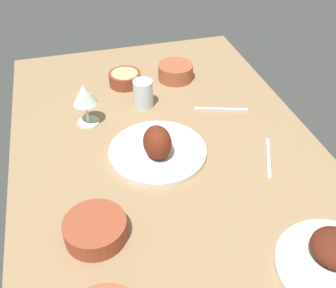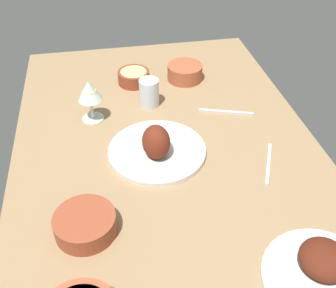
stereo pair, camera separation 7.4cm
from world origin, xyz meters
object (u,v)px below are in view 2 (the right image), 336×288
(bowl_pasta, at_px, (85,223))
(spoon_loose, at_px, (226,112))
(bowl_onions, at_px, (185,72))
(water_tumbler, at_px, (149,93))
(wine_glass, at_px, (89,93))
(plate_center_main, at_px, (324,272))
(bowl_potatoes, at_px, (134,77))
(plate_far_side, at_px, (157,148))
(fork_loose, at_px, (268,163))

(bowl_pasta, height_order, spoon_loose, bowl_pasta)
(bowl_onions, bearing_deg, bowl_pasta, -30.33)
(bowl_pasta, bearing_deg, water_tumbler, 155.90)
(wine_glass, xyz_separation_m, spoon_loose, (0.05, 0.43, -0.10))
(water_tumbler, bearing_deg, plate_center_main, 19.85)
(wine_glass, relative_size, water_tumbler, 1.48)
(bowl_pasta, bearing_deg, bowl_onions, 149.67)
(bowl_pasta, distance_m, wine_glass, 0.46)
(bowl_potatoes, xyz_separation_m, water_tumbler, (0.15, 0.03, 0.02))
(spoon_loose, bearing_deg, bowl_pasta, -120.68)
(bowl_potatoes, distance_m, bowl_pasta, 0.68)
(plate_far_side, height_order, fork_loose, plate_far_side)
(water_tumbler, relative_size, fork_loose, 0.55)
(wine_glass, xyz_separation_m, fork_loose, (0.31, 0.48, -0.10))
(water_tumbler, bearing_deg, bowl_onions, 133.31)
(bowl_potatoes, height_order, water_tumbler, water_tumbler)
(plate_center_main, distance_m, bowl_potatoes, 0.92)
(wine_glass, height_order, spoon_loose, wine_glass)
(bowl_pasta, bearing_deg, wine_glass, 175.85)
(bowl_pasta, relative_size, water_tumbler, 1.54)
(plate_center_main, relative_size, bowl_pasta, 1.77)
(plate_far_side, relative_size, wine_glass, 2.02)
(plate_far_side, xyz_separation_m, bowl_pasta, (0.24, -0.21, 0.00))
(bowl_onions, distance_m, bowl_pasta, 0.75)
(plate_far_side, distance_m, spoon_loose, 0.31)
(plate_center_main, relative_size, fork_loose, 1.50)
(bowl_onions, distance_m, wine_glass, 0.40)
(plate_center_main, bearing_deg, wine_glass, -145.98)
(plate_center_main, bearing_deg, bowl_potatoes, -161.37)
(plate_far_side, height_order, wine_glass, wine_glass)
(wine_glass, xyz_separation_m, water_tumbler, (-0.05, 0.19, -0.05))
(plate_far_side, height_order, water_tumbler, plate_far_side)
(bowl_onions, bearing_deg, wine_glass, -60.55)
(water_tumbler, xyz_separation_m, spoon_loose, (0.10, 0.24, -0.04))
(plate_far_side, bearing_deg, water_tumbler, 176.15)
(bowl_pasta, distance_m, spoon_loose, 0.62)
(bowl_onions, relative_size, fork_loose, 0.75)
(wine_glass, bearing_deg, bowl_pasta, -4.15)
(plate_far_side, bearing_deg, bowl_potatoes, -177.66)
(plate_far_side, xyz_separation_m, bowl_potatoes, (-0.42, -0.02, -0.00))
(bowl_onions, xyz_separation_m, bowl_pasta, (0.65, -0.38, -0.00))
(plate_far_side, xyz_separation_m, wine_glass, (-0.21, -0.17, 0.07))
(fork_loose, xyz_separation_m, spoon_loose, (-0.27, -0.04, 0.00))
(plate_center_main, relative_size, plate_far_side, 0.91)
(bowl_pasta, xyz_separation_m, fork_loose, (-0.14, 0.51, -0.02))
(bowl_onions, bearing_deg, water_tumbler, -46.69)
(plate_center_main, bearing_deg, spoon_loose, -178.33)
(plate_far_side, bearing_deg, fork_loose, 71.92)
(plate_far_side, bearing_deg, bowl_onions, 157.13)
(plate_center_main, distance_m, plate_far_side, 0.53)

